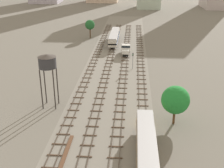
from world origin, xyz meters
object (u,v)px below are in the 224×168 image
at_px(diesel_railcar_left_mid, 114,36).
at_px(water_tower, 47,63).
at_px(shunter_loco_centre_left_near, 126,48).
at_px(diesel_railcar_centre_nearest, 147,151).
at_px(signal_post_nearest, 133,59).

height_order(diesel_railcar_left_mid, water_tower, water_tower).
relative_size(shunter_loco_centre_left_near, water_tower, 0.76).
height_order(diesel_railcar_centre_nearest, water_tower, water_tower).
xyz_separation_m(diesel_railcar_left_mid, signal_post_nearest, (7.04, -27.86, 0.46)).
bearing_deg(water_tower, signal_post_nearest, 55.23).
bearing_deg(diesel_railcar_centre_nearest, diesel_railcar_left_mid, 97.62).
distance_m(diesel_railcar_centre_nearest, signal_post_nearest, 42.35).
bearing_deg(diesel_railcar_centre_nearest, shunter_loco_centre_left_near, 94.76).
height_order(shunter_loco_centre_left_near, diesel_railcar_left_mid, diesel_railcar_left_mid).
relative_size(diesel_railcar_centre_nearest, signal_post_nearest, 4.30).
xyz_separation_m(diesel_railcar_left_mid, water_tower, (-9.72, -52.00, 6.94)).
bearing_deg(diesel_railcar_left_mid, diesel_railcar_centre_nearest, -82.38).
relative_size(diesel_railcar_centre_nearest, water_tower, 1.83).
bearing_deg(diesel_railcar_left_mid, water_tower, -100.59).
height_order(diesel_railcar_centre_nearest, signal_post_nearest, signal_post_nearest).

